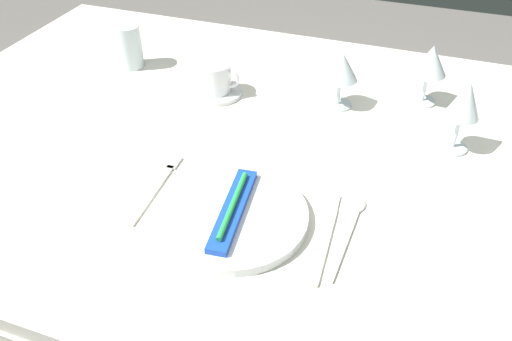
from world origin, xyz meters
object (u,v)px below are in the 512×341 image
Objects in this scene: fork_outer at (158,185)px; drink_tumbler at (129,46)px; dinner_knife at (325,239)px; wine_glass_left at (430,63)px; spoon_soup at (350,226)px; coffee_cup_left at (216,77)px; dinner_plate at (233,216)px; wine_glass_far at (465,103)px; toothbrush_package at (233,209)px; wine_glass_right at (341,69)px.

fork_outer is 0.52m from drink_tumbler.
wine_glass_left is at bearing 77.75° from dinner_knife.
spoon_soup is 0.53m from coffee_cup_left.
wine_glass_left is at bearing 47.57° from fork_outer.
dinner_plate is 0.17m from fork_outer.
coffee_cup_left reaches higher than dinner_plate.
wine_glass_far is (0.35, 0.35, 0.10)m from dinner_plate.
wine_glass_far is (0.19, 0.34, 0.11)m from dinner_knife.
dinner_knife is at bearing -35.36° from drink_tumbler.
spoon_soup is at bearing 13.91° from toothbrush_package.
wine_glass_far is 1.40× the size of drink_tumbler.
toothbrush_package is at bearing -117.86° from wine_glass_left.
toothbrush_package is 0.60m from wine_glass_left.
dinner_plate is 1.96× the size of wine_glass_right.
toothbrush_package is 1.58× the size of wine_glass_right.
dinner_knife is 0.78m from drink_tumbler.
wine_glass_right reaches higher than fork_outer.
wine_glass_left reaches higher than coffee_cup_left.
wine_glass_right is at bearing 78.42° from dinner_plate.
wine_glass_far reaches higher than dinner_knife.
toothbrush_package reaches higher than dinner_plate.
wine_glass_right is at bearing 99.64° from dinner_knife.
wine_glass_left is at bearing 14.97° from coffee_cup_left.
wine_glass_far is at bearing -7.26° from drink_tumbler.
fork_outer is at bearing 167.91° from dinner_plate.
wine_glass_left reaches higher than spoon_soup.
wine_glass_left is at bearing 114.22° from wine_glass_far.
coffee_cup_left is 0.56m from wine_glass_far.
dinner_plate is at bearing -12.09° from fork_outer.
spoon_soup is (0.20, 0.05, -0.01)m from dinner_plate.
coffee_cup_left is at bearing 175.39° from wine_glass_far.
coffee_cup_left is at bearing 116.82° from toothbrush_package.
spoon_soup reaches higher than fork_outer.
wine_glass_left is 0.91× the size of wine_glass_far.
coffee_cup_left reaches higher than spoon_soup.
dinner_plate reaches higher than fork_outer.
coffee_cup_left is 0.71× the size of wine_glass_left.
fork_outer is 0.49m from wine_glass_right.
wine_glass_far is at bearing -4.61° from coffee_cup_left.
dinner_plate is 1.24× the size of toothbrush_package.
wine_glass_left is (0.48, 0.13, 0.06)m from coffee_cup_left.
toothbrush_package reaches higher than dinner_knife.
toothbrush_package is 0.17m from dinner_knife.
dinner_plate is at bearing -166.09° from spoon_soup.
fork_outer is at bearing 167.91° from toothbrush_package.
coffee_cup_left is at bearing 133.05° from dinner_knife.
fork_outer and dinner_knife have the same top height.
spoon_soup is (0.37, 0.01, 0.00)m from fork_outer.
dinner_knife is 0.45m from wine_glass_right.
fork_outer is 0.36m from coffee_cup_left.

